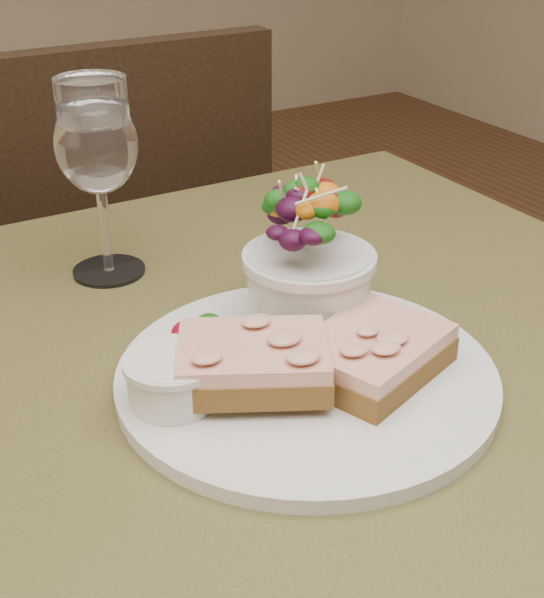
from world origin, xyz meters
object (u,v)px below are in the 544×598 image
cafe_table (283,467)px  salad_bowl (309,255)px  dinner_plate (306,377)px  chair_far (115,379)px  wine_glass (97,150)px  ramekin (172,378)px  sandwich_back (253,362)px  sandwich_front (373,353)px

cafe_table → salad_bowl: bearing=39.8°
dinner_plate → salad_bowl: 0.10m
chair_far → wine_glass: 0.77m
ramekin → sandwich_back: bearing=-15.4°
salad_bowl → sandwich_front: bearing=-91.0°
chair_far → dinner_plate: bearing=83.5°
sandwich_front → sandwich_back: sandwich_back is taller
salad_bowl → dinner_plate: bearing=-123.0°
salad_bowl → chair_far: bearing=86.7°
sandwich_back → wine_glass: wine_glass is taller
dinner_plate → salad_bowl: (0.04, 0.07, 0.07)m
cafe_table → chair_far: (0.09, 0.72, -0.36)m
cafe_table → dinner_plate: (0.00, -0.03, 0.11)m
dinner_plate → ramekin: ramekin is taller
cafe_table → sandwich_front: 0.15m
ramekin → chair_far: bearing=75.6°
sandwich_back → salad_bowl: (0.09, 0.07, 0.04)m
dinner_plate → wine_glass: size_ratio=1.67×
ramekin → salad_bowl: salad_bowl is taller
cafe_table → sandwich_back: bearing=-145.9°
ramekin → wine_glass: (0.04, 0.24, 0.09)m
chair_far → sandwich_back: (-0.13, -0.75, 0.49)m
salad_bowl → sandwich_back: bearing=-142.9°
chair_far → wine_glass: wine_glass is taller
cafe_table → salad_bowl: (0.05, 0.04, 0.17)m
wine_glass → salad_bowl: bearing=-60.7°
cafe_table → sandwich_back: (-0.04, -0.03, 0.14)m
cafe_table → dinner_plate: dinner_plate is taller
sandwich_back → wine_glass: size_ratio=0.77×
cafe_table → chair_far: size_ratio=0.89×
sandwich_back → wine_glass: bearing=121.0°
sandwich_front → dinner_plate: bearing=128.8°
salad_bowl → wine_glass: size_ratio=0.73×
wine_glass → cafe_table: bearing=-75.2°
chair_far → sandwich_front: (-0.04, -0.78, 0.48)m
sandwich_front → chair_far: bearing=67.0°
cafe_table → ramekin: ramekin is taller
cafe_table → chair_far: 0.81m
wine_glass → sandwich_back: bearing=-86.5°
chair_far → sandwich_back: 0.91m
salad_bowl → wine_glass: (-0.11, 0.19, 0.05)m
sandwich_front → salad_bowl: bearing=69.0°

